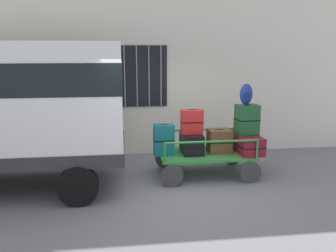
{
  "coord_description": "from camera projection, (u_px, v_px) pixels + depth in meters",
  "views": [
    {
      "loc": [
        -0.92,
        -6.65,
        2.66
      ],
      "look_at": [
        0.02,
        0.6,
        1.1
      ],
      "focal_mm": 38.61,
      "sensor_mm": 36.0,
      "label": 1
    }
  ],
  "objects": [
    {
      "name": "cart_railing",
      "position": [
        206.0,
        138.0,
        7.63
      ],
      "size": [
        1.92,
        1.12,
        0.4
      ],
      "color": "#2D8438",
      "rests_on": "luggage_cart"
    },
    {
      "name": "suitcase_midleft_middle",
      "position": [
        192.0,
        122.0,
        7.53
      ],
      "size": [
        0.47,
        0.28,
        0.51
      ],
      "color": "#B21E1E",
      "rests_on": "suitcase_midleft_bottom"
    },
    {
      "name": "suitcase_center_bottom",
      "position": [
        219.0,
        141.0,
        7.69
      ],
      "size": [
        0.49,
        0.41,
        0.5
      ],
      "color": "brown",
      "rests_on": "luggage_cart"
    },
    {
      "name": "van",
      "position": [
        2.0,
        101.0,
        6.67
      ],
      "size": [
        4.45,
        2.04,
        2.79
      ],
      "color": "white",
      "rests_on": "ground"
    },
    {
      "name": "building_wall",
      "position": [
        157.0,
        56.0,
        9.06
      ],
      "size": [
        12.0,
        0.38,
        5.0
      ],
      "color": "silver",
      "rests_on": "ground"
    },
    {
      "name": "luggage_cart",
      "position": [
        205.0,
        157.0,
        7.72
      ],
      "size": [
        2.04,
        1.26,
        0.5
      ],
      "color": "#2D8438",
      "rests_on": "ground"
    },
    {
      "name": "suitcase_midleft_bottom",
      "position": [
        192.0,
        143.0,
        7.63
      ],
      "size": [
        0.44,
        0.65,
        0.42
      ],
      "color": "black",
      "rests_on": "luggage_cart"
    },
    {
      "name": "suitcase_left_bottom",
      "position": [
        164.0,
        140.0,
        7.48
      ],
      "size": [
        0.43,
        0.31,
        0.65
      ],
      "color": "#0F5960",
      "rests_on": "luggage_cart"
    },
    {
      "name": "backpack",
      "position": [
        246.0,
        94.0,
        7.56
      ],
      "size": [
        0.27,
        0.22,
        0.44
      ],
      "color": "navy",
      "rests_on": "suitcase_midright_middle"
    },
    {
      "name": "ground_plane",
      "position": [
        171.0,
        187.0,
        7.12
      ],
      "size": [
        40.0,
        40.0,
        0.0
      ],
      "primitive_type": "plane",
      "color": "slate"
    },
    {
      "name": "suitcase_midright_bottom",
      "position": [
        247.0,
        143.0,
        7.74
      ],
      "size": [
        0.51,
        0.98,
        0.38
      ],
      "color": "maroon",
      "rests_on": "luggage_cart"
    },
    {
      "name": "suitcase_midright_middle",
      "position": [
        247.0,
        119.0,
        7.69
      ],
      "size": [
        0.49,
        0.41,
        0.64
      ],
      "color": "#194C28",
      "rests_on": "suitcase_midright_bottom"
    }
  ]
}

